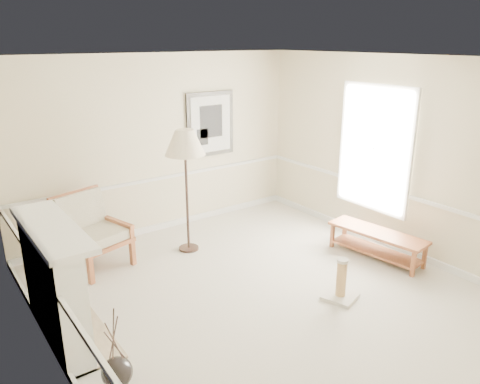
% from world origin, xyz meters
% --- Properties ---
extents(ground, '(5.50, 5.50, 0.00)m').
position_xyz_m(ground, '(0.00, 0.00, 0.00)').
color(ground, silver).
rests_on(ground, ground).
extents(room, '(5.04, 5.54, 2.92)m').
position_xyz_m(room, '(0.14, 0.08, 1.87)').
color(room, beige).
rests_on(room, ground).
extents(fireplace, '(0.64, 1.64, 1.31)m').
position_xyz_m(fireplace, '(-2.34, 0.60, 0.64)').
color(fireplace, white).
rests_on(fireplace, ground).
extents(floor_vase, '(0.29, 0.29, 0.85)m').
position_xyz_m(floor_vase, '(-2.14, -0.49, 0.16)').
color(floor_vase, black).
rests_on(floor_vase, ground).
extents(armchair, '(0.99, 1.03, 1.06)m').
position_xyz_m(armchair, '(-1.47, 2.12, 0.57)').
color(armchair, '#9D5432').
rests_on(armchair, ground).
extents(floor_lamp, '(0.63, 0.63, 1.87)m').
position_xyz_m(floor_lamp, '(-0.10, 1.75, 1.63)').
color(floor_lamp, black).
rests_on(floor_lamp, ground).
extents(bench, '(0.63, 1.50, 0.42)m').
position_xyz_m(bench, '(2.02, -0.12, 0.28)').
color(bench, '#9D5432').
rests_on(bench, ground).
extents(scratching_post, '(0.48, 0.48, 0.54)m').
position_xyz_m(scratching_post, '(0.72, -0.62, 0.17)').
color(scratching_post, beige).
rests_on(scratching_post, ground).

